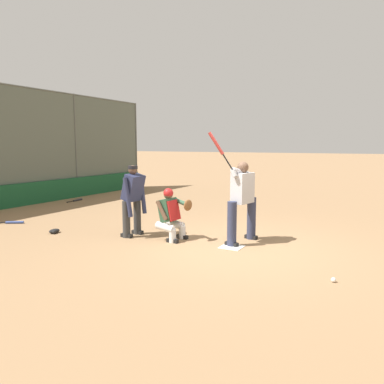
% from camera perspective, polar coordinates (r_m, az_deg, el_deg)
% --- Properties ---
extents(ground_plane, '(160.00, 160.00, 0.00)m').
position_cam_1_polar(ground_plane, '(7.70, 6.09, -8.35)').
color(ground_plane, '#93704C').
extents(home_plate_marker, '(0.43, 0.43, 0.01)m').
position_cam_1_polar(home_plate_marker, '(7.70, 6.09, -8.31)').
color(home_plate_marker, white).
rests_on(home_plate_marker, ground_plane).
extents(bleachers_beyond, '(10.78, 1.95, 1.16)m').
position_cam_1_polar(bleachers_beyond, '(16.58, -24.64, 0.81)').
color(bleachers_beyond, slate).
rests_on(bleachers_beyond, ground_plane).
extents(batter_at_plate, '(1.00, 0.80, 2.32)m').
position_cam_1_polar(batter_at_plate, '(7.90, 7.62, -1.02)').
color(batter_at_plate, '#2D334C').
rests_on(batter_at_plate, ground_plane).
extents(catcher_behind_plate, '(0.60, 0.70, 1.13)m').
position_cam_1_polar(catcher_behind_plate, '(8.13, -3.14, -3.26)').
color(catcher_behind_plate, silver).
rests_on(catcher_behind_plate, ground_plane).
extents(umpire_home, '(0.65, 0.41, 1.61)m').
position_cam_1_polar(umpire_home, '(8.51, -8.99, -0.98)').
color(umpire_home, '#333333').
rests_on(umpire_home, ground_plane).
extents(spare_bat_near_backstop, '(0.48, 0.70, 0.07)m').
position_cam_1_polar(spare_bat_near_backstop, '(10.92, -25.71, -4.19)').
color(spare_bat_near_backstop, black).
rests_on(spare_bat_near_backstop, ground_plane).
extents(spare_bat_first_base_side, '(0.84, 0.17, 0.07)m').
position_cam_1_polar(spare_bat_first_base_side, '(14.32, -17.18, -1.20)').
color(spare_bat_first_base_side, black).
rests_on(spare_bat_first_base_side, ground_plane).
extents(fielding_glove_on_dirt, '(0.27, 0.21, 0.10)m').
position_cam_1_polar(fielding_glove_on_dirt, '(9.38, -20.24, -5.61)').
color(fielding_glove_on_dirt, black).
rests_on(fielding_glove_on_dirt, ground_plane).
extents(baseball_loose, '(0.07, 0.07, 0.07)m').
position_cam_1_polar(baseball_loose, '(6.19, 20.75, -12.41)').
color(baseball_loose, white).
rests_on(baseball_loose, ground_plane).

